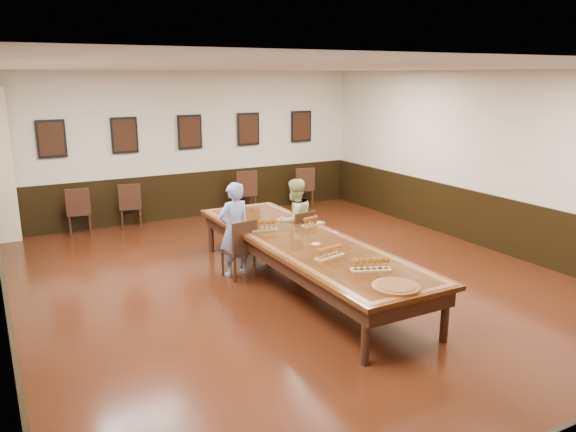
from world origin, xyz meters
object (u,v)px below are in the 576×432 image
spare_chair_b (130,205)px  spare_chair_c (244,192)px  person_man (234,229)px  spare_chair_d (303,187)px  carved_platter (396,287)px  chair_man (238,248)px  person_woman (295,221)px  spare_chair_a (79,211)px  chair_woman (298,236)px  conference_table (304,249)px

spare_chair_b → spare_chair_c: (2.57, -0.08, 0.04)m
person_man → spare_chair_d: bearing=-141.7°
spare_chair_c → carved_platter: size_ratio=1.52×
chair_man → person_woman: size_ratio=0.66×
person_man → spare_chair_b: bearing=-87.4°
spare_chair_d → person_woman: bearing=72.0°
chair_man → spare_chair_c: spare_chair_c is taller
person_woman → carved_platter: (-0.56, -3.34, 0.06)m
chair_man → person_woman: bearing=-176.5°
spare_chair_a → person_woman: person_woman is taller
chair_woman → person_man: (-1.19, -0.06, 0.30)m
chair_woman → spare_chair_a: bearing=-59.7°
chair_man → carved_platter: (0.60, -3.09, 0.30)m
conference_table → spare_chair_b: bearing=106.8°
chair_man → person_man: 0.30m
spare_chair_d → spare_chair_a: bearing=13.0°
person_woman → person_man: bearing=-1.6°
chair_man → spare_chair_d: spare_chair_d is taller
carved_platter → person_woman: bearing=80.5°
chair_woman → spare_chair_d: (2.14, 3.51, 0.03)m
chair_woman → spare_chair_d: size_ratio=0.93×
chair_woman → spare_chair_a: (-2.96, 3.62, 0.03)m
chair_man → person_woman: person_woman is taller
chair_man → conference_table: bearing=117.6°
spare_chair_c → spare_chair_d: spare_chair_c is taller
spare_chair_b → spare_chair_d: bearing=-170.0°
spare_chair_b → spare_chair_d: 4.08m
spare_chair_a → spare_chair_c: spare_chair_c is taller
chair_woman → person_woman: bearing=-90.0°
spare_chair_a → spare_chair_b: 1.03m
spare_chair_c → conference_table: (-1.14, -4.64, 0.10)m
spare_chair_d → person_man: size_ratio=0.65×
spare_chair_c → person_woman: bearing=88.5°
spare_chair_a → spare_chair_b: size_ratio=1.01×
spare_chair_c → chair_woman: bearing=89.0°
spare_chair_b → conference_table: (1.43, -4.73, 0.14)m
spare_chair_b → carved_platter: (1.36, -6.90, 0.30)m
chair_woman → person_woman: size_ratio=0.64×
chair_woman → person_man: size_ratio=0.61×
person_woman → conference_table: person_woman is taller
spare_chair_c → person_man: bearing=72.4°
spare_chair_c → carved_platter: bearing=89.0°
spare_chair_c → spare_chair_d: 1.51m
spare_chair_d → conference_table: 5.29m
conference_table → carved_platter: 2.18m
conference_table → person_man: bearing=124.2°
person_man → carved_platter: person_man is taller
spare_chair_a → conference_table: bearing=125.8°
chair_woman → carved_platter: chair_woman is taller
person_woman → spare_chair_d: bearing=-131.2°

